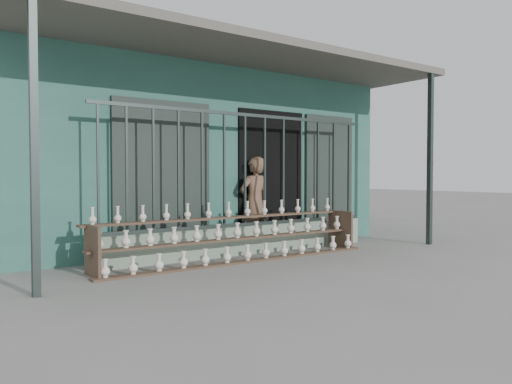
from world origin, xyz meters
TOP-DOWN VIEW (x-y plane):
  - ground at (0.00, 0.00)m, footprint 60.00×60.00m
  - workshop_building at (0.00, 4.23)m, footprint 7.40×6.60m
  - parapet_wall at (0.00, 1.30)m, footprint 5.00×0.20m
  - security_fence at (-0.00, 1.30)m, footprint 5.00×0.04m
  - shelf_rack at (-0.41, 0.88)m, footprint 4.50×0.68m
  - elderly_woman at (0.41, 1.60)m, footprint 0.58×0.38m

SIDE VIEW (x-z plane):
  - ground at x=0.00m, z-range 0.00..0.00m
  - parapet_wall at x=0.00m, z-range 0.00..0.45m
  - shelf_rack at x=-0.41m, z-range -0.06..0.79m
  - elderly_woman at x=0.41m, z-range 0.00..1.57m
  - security_fence at x=0.00m, z-range 0.45..2.25m
  - workshop_building at x=0.00m, z-range 0.02..3.23m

